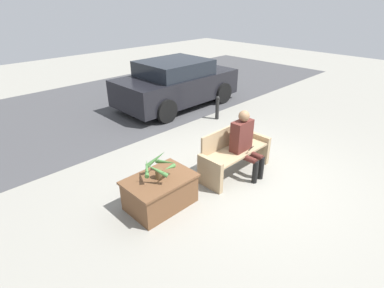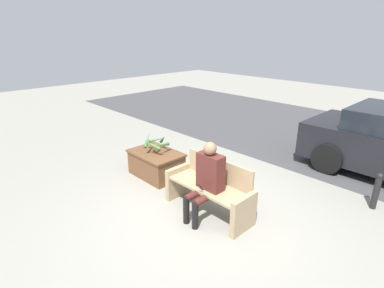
% 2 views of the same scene
% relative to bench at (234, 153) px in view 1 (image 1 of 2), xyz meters
% --- Properties ---
extents(ground_plane, '(30.00, 30.00, 0.00)m').
position_rel_bench_xyz_m(ground_plane, '(0.05, -0.32, -0.43)').
color(ground_plane, gray).
extents(road_surface, '(20.00, 6.00, 0.01)m').
position_rel_bench_xyz_m(road_surface, '(0.05, 5.47, -0.42)').
color(road_surface, '#424244').
rests_on(road_surface, ground_plane).
extents(bench, '(1.58, 0.56, 0.90)m').
position_rel_bench_xyz_m(bench, '(0.00, 0.00, 0.00)').
color(bench, tan).
rests_on(bench, ground_plane).
extents(person_seated, '(0.45, 0.60, 1.31)m').
position_rel_bench_xyz_m(person_seated, '(0.08, -0.17, 0.31)').
color(person_seated, '#51231E').
rests_on(person_seated, ground_plane).
extents(planter_box, '(1.12, 0.77, 0.54)m').
position_rel_bench_xyz_m(planter_box, '(-1.72, 0.18, -0.14)').
color(planter_box, brown).
rests_on(planter_box, ground_plane).
extents(potted_plant, '(0.57, 0.58, 0.41)m').
position_rel_bench_xyz_m(potted_plant, '(-1.71, 0.18, 0.32)').
color(potted_plant, brown).
rests_on(potted_plant, planter_box).
extents(parked_car, '(3.88, 1.98, 1.43)m').
position_rel_bench_xyz_m(parked_car, '(1.93, 3.81, 0.29)').
color(parked_car, black).
rests_on(parked_car, ground_plane).
extents(bollard_post, '(0.11, 0.11, 0.68)m').
position_rel_bench_xyz_m(bollard_post, '(1.94, 2.11, -0.07)').
color(bollard_post, black).
rests_on(bollard_post, ground_plane).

